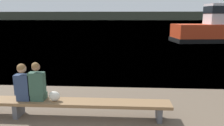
{
  "coord_description": "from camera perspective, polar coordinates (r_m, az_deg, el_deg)",
  "views": [
    {
      "loc": [
        1.73,
        -2.04,
        2.56
      ],
      "look_at": [
        1.23,
        6.09,
        0.8
      ],
      "focal_mm": 35.0,
      "sensor_mm": 36.0,
      "label": 1
    }
  ],
  "objects": [
    {
      "name": "water_surface",
      "position": [
        127.66,
        2.79,
        11.04
      ],
      "size": [
        240.0,
        240.0,
        0.0
      ],
      "primitive_type": "plane",
      "color": "teal",
      "rests_on": "ground"
    },
    {
      "name": "far_shoreline",
      "position": [
        143.2,
        2.89,
        12.19
      ],
      "size": [
        600.0,
        12.0,
        5.12
      ],
      "primitive_type": "cube",
      "color": "#424738",
      "rests_on": "ground"
    },
    {
      "name": "bench_main",
      "position": [
        6.22,
        -23.33,
        -9.42
      ],
      "size": [
        7.82,
        0.51,
        0.45
      ],
      "color": "brown",
      "rests_on": "ground"
    },
    {
      "name": "person_left",
      "position": [
        5.97,
        -22.19,
        -4.9
      ],
      "size": [
        0.38,
        0.36,
        0.96
      ],
      "color": "navy",
      "rests_on": "bench_main"
    },
    {
      "name": "person_right",
      "position": [
        5.83,
        -18.96,
        -5.09
      ],
      "size": [
        0.38,
        0.35,
        1.0
      ],
      "color": "#2D4C3D",
      "rests_on": "bench_main"
    },
    {
      "name": "shopping_bag",
      "position": [
        5.76,
        -14.82,
        -8.38
      ],
      "size": [
        0.29,
        0.17,
        0.26
      ],
      "color": "beige",
      "rests_on": "bench_main"
    },
    {
      "name": "tugboat_red",
      "position": [
        24.48,
        25.76,
        7.78
      ],
      "size": [
        8.9,
        4.23,
        7.21
      ],
      "rotation": [
        0.0,
        0.0,
        1.69
      ],
      "color": "red",
      "rests_on": "water_surface"
    }
  ]
}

